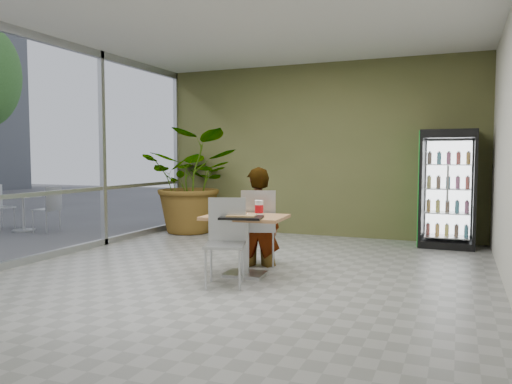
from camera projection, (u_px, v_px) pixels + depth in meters
ground at (239, 276)px, 6.17m from camera, size 7.00×7.00×0.00m
room_envelope at (239, 146)px, 6.06m from camera, size 6.00×7.00×3.20m
storefront_frame at (49, 148)px, 7.19m from camera, size 0.10×7.00×3.20m
dining_table at (245, 233)px, 6.16m from camera, size 1.03×0.76×0.75m
chair_far at (259, 222)px, 6.69m from camera, size 0.58×0.58×1.03m
chair_near at (226, 234)px, 5.75m from camera, size 0.56×0.56×1.00m
seated_woman at (258, 227)px, 6.76m from camera, size 0.70×0.56×1.64m
pizza_plate at (239, 213)px, 6.24m from camera, size 0.28×0.22×0.03m
soda_cup at (259, 208)px, 6.12m from camera, size 0.11×0.11×0.19m
napkin_stack at (217, 215)px, 6.07m from camera, size 0.19×0.19×0.02m
cafeteria_tray at (241, 218)px, 5.83m from camera, size 0.55×0.44×0.03m
beverage_fridge at (448, 189)px, 8.11m from camera, size 0.88×0.68×1.91m
potted_plant at (193, 181)px, 9.67m from camera, size 2.11×1.92×2.00m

